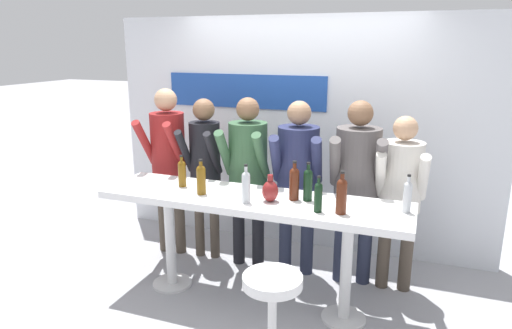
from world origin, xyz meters
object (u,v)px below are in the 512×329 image
Objects in this scene: wine_bottle_6 at (308,183)px; wine_bottle_7 at (407,195)px; person_left at (205,160)px; person_far_left at (168,153)px; person_right at (401,186)px; wine_bottle_5 at (201,178)px; person_center_right at (357,174)px; wine_bottle_2 at (342,194)px; decorative_vase at (270,191)px; tasting_table at (252,212)px; wine_bottle_0 at (294,182)px; bar_stool at (272,309)px; wine_bottle_3 at (182,172)px; person_center_left at (248,165)px; wine_bottle_1 at (246,186)px; wine_bottle_4 at (318,196)px; person_center at (298,171)px.

wine_bottle_7 is at bearing -0.16° from wine_bottle_6.
person_left is 5.66× the size of wine_bottle_7.
person_far_left is at bearing 166.82° from wine_bottle_7.
person_left reaches higher than person_right.
wine_bottle_5 is at bearing -47.44° from person_far_left.
wine_bottle_2 is (-0.00, -0.77, 0.06)m from person_center_right.
decorative_vase is at bearing -136.79° from person_center_right.
tasting_table is 1.31m from person_right.
wine_bottle_2 is (0.41, -0.18, 0.00)m from wine_bottle_0.
person_left is 1.33m from wine_bottle_6.
wine_bottle_2 reaches higher than decorative_vase.
wine_bottle_2 is 1.48× the size of decorative_vase.
wine_bottle_6 is (-0.30, -0.57, 0.05)m from person_center_right.
wine_bottle_2 reaches higher than wine_bottle_0.
wine_bottle_2 is 0.36m from wine_bottle_6.
bar_stool is 1.27m from wine_bottle_5.
person_right reaches higher than decorative_vase.
wine_bottle_6 is at bearing 0.97° from wine_bottle_3.
wine_bottle_6 is (-0.68, -0.57, 0.12)m from person_right.
person_left reaches higher than wine_bottle_3.
person_center_right reaches higher than person_center_left.
tasting_table is at bearing 92.93° from wine_bottle_1.
wine_bottle_4 is at bearing -45.54° from person_center_left.
wine_bottle_0 is at bearing 9.91° from wine_bottle_5.
person_left reaches higher than wine_bottle_2.
wine_bottle_7 is at bearing 19.39° from wine_bottle_4.
person_center reaches higher than bar_stool.
person_far_left is 1.03× the size of person_center_left.
person_center is at bearing 71.38° from tasting_table.
wine_bottle_0 is at bearing -132.11° from person_center_right.
person_center_left reaches higher than person_right.
person_center_right is (1.91, 0.02, -0.04)m from person_far_left.
person_right is (1.41, 0.02, -0.06)m from person_center_left.
person_left is at bearing 114.56° from wine_bottle_5.
wine_bottle_2 is at bearing -9.46° from tasting_table.
wine_bottle_2 is at bearing -118.57° from person_right.
bar_stool is at bearing -60.68° from tasting_table.
person_center is at bearing 48.29° from wine_bottle_5.
person_right is (1.13, 0.65, 0.16)m from tasting_table.
person_center_right is 0.90m from decorative_vase.
person_center is 1.14m from wine_bottle_7.
person_right is 5.71× the size of wine_bottle_4.
person_center_left is at bearing 123.85° from decorative_vase.
wine_bottle_2 is at bearing -156.67° from wine_bottle_7.
wine_bottle_2 is at bearing -32.37° from person_left.
wine_bottle_7 is (0.99, -0.56, 0.05)m from person_center.
wine_bottle_1 is at bearing -153.31° from wine_bottle_6.
wine_bottle_6 is 0.31m from decorative_vase.
person_center_left is 6.07× the size of wine_bottle_4.
bar_stool is 0.99m from wine_bottle_1.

